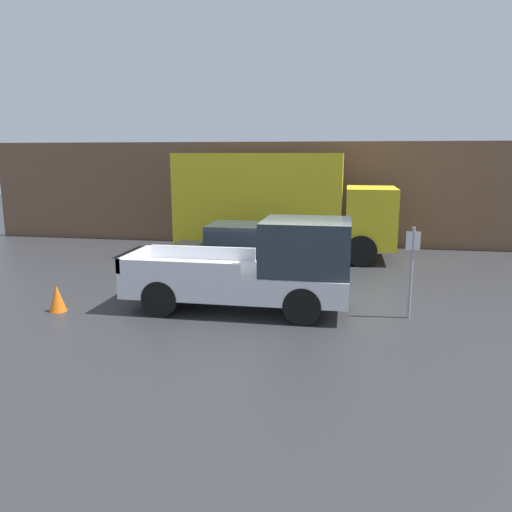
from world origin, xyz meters
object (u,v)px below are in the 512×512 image
pickup_truck (262,268)px  parking_sign (411,267)px  car (251,251)px  newspaper_box (194,230)px  traffic_cone (57,298)px  delivery_truck (277,202)px

pickup_truck → parking_sign: pickup_truck is taller
car → newspaper_box: car is taller
car → traffic_cone: car is taller
car → newspaper_box: size_ratio=4.52×
parking_sign → traffic_cone: 8.02m
pickup_truck → delivery_truck: (-0.52, 6.22, 0.93)m
delivery_truck → parking_sign: (3.83, -6.23, -0.77)m
car → newspaper_box: 6.50m
delivery_truck → newspaper_box: (-3.74, 2.26, -1.39)m
pickup_truck → traffic_cone: pickup_truck is taller
car → pickup_truck: bearing=-74.8°
pickup_truck → newspaper_box: bearing=116.7°
car → parking_sign: bearing=-36.0°
pickup_truck → parking_sign: size_ratio=2.51×
car → traffic_cone: 5.50m
traffic_cone → pickup_truck: bearing=11.7°
parking_sign → traffic_cone: (-7.92, -0.95, -0.85)m
delivery_truck → newspaper_box: size_ratio=7.02×
delivery_truck → traffic_cone: 8.42m
parking_sign → newspaper_box: 11.39m
newspaper_box → traffic_cone: newspaper_box is taller
pickup_truck → delivery_truck: 6.31m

